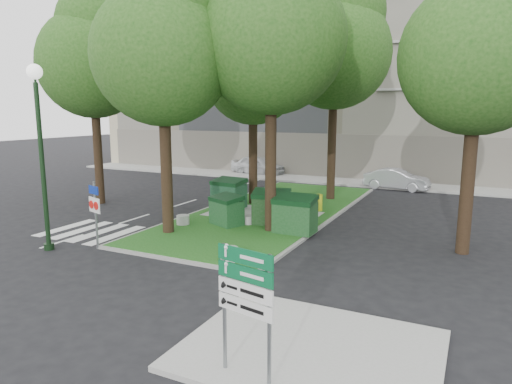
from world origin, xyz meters
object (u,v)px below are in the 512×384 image
Objects in this scene: dumpster_c at (271,207)px; bollard_left at (183,220)px; dumpster_b at (226,210)px; bollard_right at (229,254)px; tree_street_right at (482,41)px; car_white at (258,165)px; tree_median_near_left at (165,42)px; traffic_sign_pole at (95,206)px; tree_street_left at (94,53)px; street_lamp at (40,136)px; directional_sign at (246,293)px; car_silver at (397,179)px; dumpster_a at (229,193)px; tree_median_near_right at (274,24)px; bollard_mid at (248,220)px; litter_bin at (318,203)px; tree_median_far at (337,41)px; tree_median_mid at (255,66)px; dumpster_d at (295,214)px.

bollard_left is at bearing -166.21° from dumpster_c.
bollard_right is at bearing -34.30° from dumpster_b.
tree_street_right reaches higher than bollard_right.
tree_median_near_left is at bearing -160.02° from car_white.
bollard_left is 0.22× the size of traffic_sign_pole.
tree_street_left is 2.59× the size of car_white.
tree_street_right is at bearing 24.53° from street_lamp.
bollard_left is 0.23× the size of directional_sign.
dumpster_a is at bearing 151.56° from car_silver.
traffic_sign_pole is (1.48, 0.81, -2.44)m from street_lamp.
dumpster_c is (-0.51, 0.97, -7.17)m from tree_median_near_right.
tree_street_right is at bearing 34.19° from bollard_right.
tree_median_near_right is at bearing -32.11° from dumpster_a.
car_silver is at bearing 71.54° from bollard_mid.
litter_bin is 12.29m from street_lamp.
litter_bin is at bearing 170.12° from car_silver.
tree_median_far is 1.08× the size of tree_street_left.
bollard_left is at bearing 62.90° from street_lamp.
tree_median_mid is 4.15× the size of traffic_sign_pole.
dumpster_a reaches higher than bollard_mid.
directional_sign is (8.41, -4.86, 0.16)m from traffic_sign_pole.
bollard_left reaches higher than bollard_mid.
traffic_sign_pole is (-4.69, -4.70, -6.44)m from tree_median_near_right.
tree_median_far reaches higher than bollard_mid.
traffic_sign_pole is 0.62× the size of car_silver.
tree_median_mid is 11.33m from bollard_right.
dumpster_b is 0.69× the size of directional_sign.
bollard_mid is 4.20m from litter_bin.
dumpster_b is (-2.11, -0.03, -7.25)m from tree_median_near_right.
directional_sign is (3.72, -9.56, -6.28)m from tree_median_near_right.
bollard_left is at bearing 141.33° from bollard_right.
car_silver is at bearing 40.18° from tree_street_left.
litter_bin is (3.96, 6.23, -6.81)m from tree_median_near_left.
directional_sign is 27.13m from car_white.
street_lamp is at bearing -107.57° from tree_median_mid.
bollard_left is 6.43m from street_lamp.
tree_median_mid is 18.56× the size of bollard_left.
dumpster_c is 15.79m from car_white.
dumpster_b reaches higher than bollard_right.
car_white is (-14.88, 14.44, -6.26)m from tree_street_right.
dumpster_b is 1.03× the size of dumpster_d.
tree_median_near_left is at bearing 84.47° from traffic_sign_pole.
tree_median_near_left reaches higher than tree_median_mid.
traffic_sign_pole is (-0.98, -7.70, 0.72)m from dumpster_a.
tree_street_right reaches higher than directional_sign.
tree_street_right is 9.94m from litter_bin.
traffic_sign_pole is at bearing -46.84° from tree_street_left.
tree_street_right is 13.90m from traffic_sign_pole.
directional_sign is (9.89, -4.05, -2.28)m from street_lamp.
dumpster_c is 3.75m from bollard_left.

